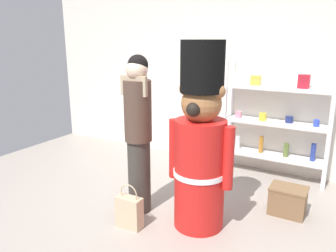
% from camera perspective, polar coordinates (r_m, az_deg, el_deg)
% --- Properties ---
extents(ground_plane, '(6.40, 6.40, 0.00)m').
position_cam_1_polar(ground_plane, '(3.42, -3.91, -17.38)').
color(ground_plane, '#9E9389').
extents(back_wall, '(6.40, 0.12, 2.60)m').
position_cam_1_polar(back_wall, '(4.91, 10.30, 8.44)').
color(back_wall, silver).
rests_on(back_wall, ground_plane).
extents(merchandise_shelf, '(1.39, 0.35, 1.56)m').
position_cam_1_polar(merchandise_shelf, '(4.58, 18.34, 0.78)').
color(merchandise_shelf, white).
rests_on(merchandise_shelf, ground_plane).
extents(teddy_bear_guard, '(0.67, 0.52, 1.83)m').
position_cam_1_polar(teddy_bear_guard, '(3.14, 5.67, -3.53)').
color(teddy_bear_guard, red).
rests_on(teddy_bear_guard, ground_plane).
extents(person_shopper, '(0.30, 0.29, 1.69)m').
position_cam_1_polar(person_shopper, '(3.40, -5.23, -0.75)').
color(person_shopper, '#38332D').
rests_on(person_shopper, ground_plane).
extents(shopping_bag, '(0.27, 0.12, 0.46)m').
position_cam_1_polar(shopping_bag, '(3.38, -6.80, -14.62)').
color(shopping_bag, '#C1AD89').
rests_on(shopping_bag, ground_plane).
extents(display_crate, '(0.38, 0.29, 0.30)m').
position_cam_1_polar(display_crate, '(3.82, 20.22, -12.13)').
color(display_crate, brown).
rests_on(display_crate, ground_plane).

